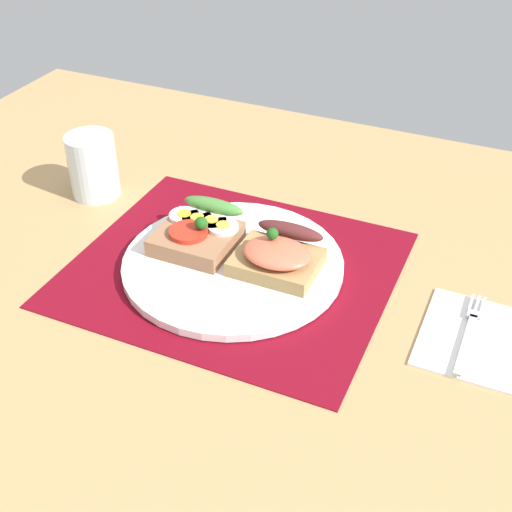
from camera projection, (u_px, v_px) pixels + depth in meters
ground_plane at (233, 280)px, 83.56cm from camera, size 120.00×90.00×3.20cm
placemat at (233, 268)px, 82.53cm from camera, size 37.14×32.45×0.30cm
plate at (233, 264)px, 82.15cm from camera, size 26.33×26.33×1.01cm
sandwich_egg_tomato at (199, 232)px, 83.90cm from camera, size 9.27×10.31×4.35cm
sandwich_salmon at (279, 254)px, 79.79cm from camera, size 9.76×9.20×5.02cm
napkin at (477, 338)px, 72.37cm from camera, size 11.50×13.31×0.60cm
fork at (470, 330)px, 72.67cm from camera, size 1.62×13.28×0.32cm
drinking_glass at (93, 166)px, 94.35cm from camera, size 6.65×6.65×8.79cm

